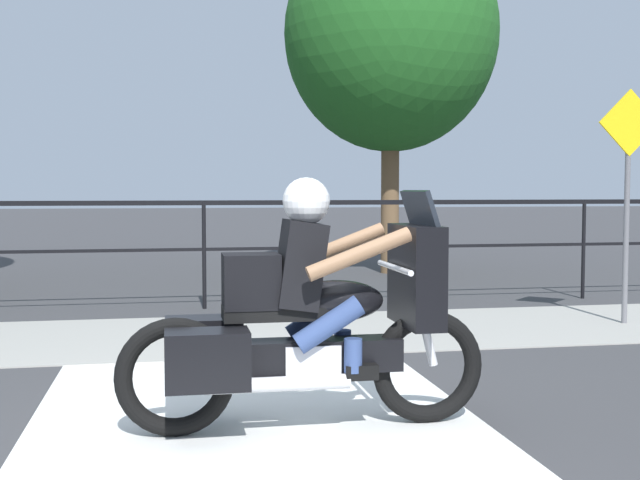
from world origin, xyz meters
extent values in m
plane|color=#38383A|center=(0.00, 0.00, 0.00)|extent=(120.00, 120.00, 0.00)
cube|color=#99968E|center=(0.00, 3.40, 0.01)|extent=(44.00, 2.40, 0.01)
cube|color=silver|center=(0.12, -0.20, 0.00)|extent=(2.85, 6.00, 0.01)
cube|color=black|center=(0.00, 5.27, 1.32)|extent=(36.00, 0.04, 0.06)
cube|color=black|center=(0.00, 5.27, 0.74)|extent=(36.00, 0.03, 0.04)
cylinder|color=black|center=(0.00, 5.27, 0.67)|extent=(0.05, 0.05, 1.35)
cylinder|color=black|center=(5.10, 5.27, 0.67)|extent=(0.05, 0.05, 1.35)
torus|color=black|center=(1.19, 0.09, 0.36)|extent=(0.72, 0.11, 0.72)
torus|color=black|center=(-0.39, 0.09, 0.36)|extent=(0.72, 0.11, 0.72)
cube|color=black|center=(0.40, 0.09, 0.46)|extent=(1.20, 0.22, 0.20)
cube|color=silver|center=(0.43, 0.09, 0.41)|extent=(0.34, 0.26, 0.26)
ellipsoid|color=black|center=(0.59, 0.09, 0.79)|extent=(0.61, 0.30, 0.26)
cube|color=black|center=(0.24, 0.09, 0.73)|extent=(0.69, 0.28, 0.08)
cube|color=black|center=(1.11, 0.09, 0.94)|extent=(0.20, 0.63, 0.63)
cube|color=#1E232B|center=(1.13, 0.09, 1.36)|extent=(0.10, 0.54, 0.24)
cylinder|color=silver|center=(0.97, 0.09, 0.99)|extent=(0.04, 0.70, 0.04)
cylinder|color=silver|center=(0.21, -0.07, 0.33)|extent=(0.87, 0.09, 0.09)
cube|color=black|center=(-0.21, -0.15, 0.51)|extent=(0.48, 0.28, 0.33)
cube|color=black|center=(-0.21, 0.33, 0.51)|extent=(0.48, 0.28, 0.33)
cylinder|color=silver|center=(1.16, 0.09, 0.65)|extent=(0.20, 0.06, 0.58)
cube|color=black|center=(0.37, 0.09, 1.03)|extent=(0.31, 0.36, 0.55)
sphere|color=#8C6647|center=(0.41, 0.09, 1.39)|extent=(0.23, 0.23, 0.23)
sphere|color=silver|center=(0.41, 0.09, 1.41)|extent=(0.29, 0.29, 0.29)
cylinder|color=#33477A|center=(0.52, -0.06, 0.67)|extent=(0.44, 0.13, 0.34)
cylinder|color=#33477A|center=(0.67, -0.06, 0.48)|extent=(0.11, 0.11, 0.20)
cube|color=black|center=(0.72, -0.06, 0.38)|extent=(0.20, 0.10, 0.09)
cylinder|color=#33477A|center=(0.52, 0.24, 0.67)|extent=(0.44, 0.13, 0.34)
cylinder|color=#33477A|center=(0.67, 0.24, 0.48)|extent=(0.11, 0.11, 0.20)
cube|color=black|center=(0.72, 0.24, 0.38)|extent=(0.20, 0.10, 0.09)
cylinder|color=#8C6647|center=(0.67, -0.21, 1.11)|extent=(0.63, 0.09, 0.31)
cylinder|color=#8C6647|center=(0.67, 0.39, 1.11)|extent=(0.63, 0.09, 0.31)
cube|color=black|center=(0.07, 0.09, 0.93)|extent=(0.34, 0.29, 0.33)
cylinder|color=slate|center=(4.51, 3.28, 1.18)|extent=(0.06, 0.06, 2.36)
cube|color=yellow|center=(4.51, 3.26, 2.20)|extent=(0.73, 0.02, 0.73)
cylinder|color=brown|center=(3.42, 9.00, 1.33)|extent=(0.32, 0.32, 2.66)
ellipsoid|color=#1E561E|center=(3.42, 9.00, 4.20)|extent=(3.73, 3.73, 4.10)
camera|label=1|loc=(-0.40, -4.72, 1.48)|focal=45.00mm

